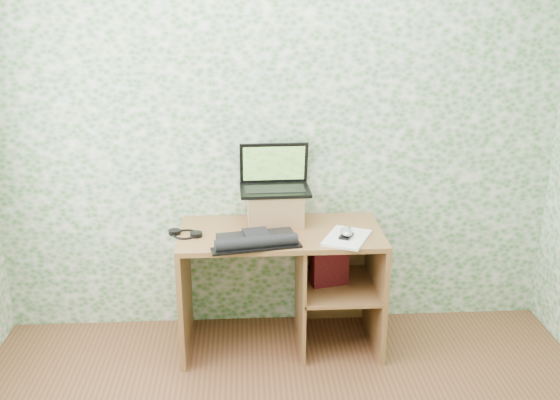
{
  "coord_description": "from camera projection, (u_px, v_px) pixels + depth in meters",
  "views": [
    {
      "loc": [
        -0.21,
        -2.0,
        2.1
      ],
      "look_at": [
        -0.01,
        1.39,
        0.96
      ],
      "focal_mm": 40.0,
      "sensor_mm": 36.0,
      "label": 1
    }
  ],
  "objects": [
    {
      "name": "pen",
      "position": [
        350.0,
        232.0,
        3.64
      ],
      "size": [
        0.02,
        0.14,
        0.01
      ],
      "primitive_type": "cylinder",
      "rotation": [
        1.57,
        0.0,
        -0.11
      ],
      "color": "black",
      "rests_on": "notepad"
    },
    {
      "name": "red_box",
      "position": [
        330.0,
        265.0,
        3.78
      ],
      "size": [
        0.23,
        0.12,
        0.27
      ],
      "primitive_type": "cube",
      "rotation": [
        0.0,
        0.0,
        0.22
      ],
      "color": "maroon",
      "rests_on": "desk"
    },
    {
      "name": "laptop",
      "position": [
        274.0,
        179.0,
        3.79
      ],
      "size": [
        0.43,
        0.31,
        0.28
      ],
      "rotation": [
        0.0,
        0.0,
        0.03
      ],
      "color": "black",
      "rests_on": "riser"
    },
    {
      "name": "desk",
      "position": [
        293.0,
        270.0,
        3.81
      ],
      "size": [
        1.2,
        0.6,
        0.75
      ],
      "color": "brown",
      "rests_on": "floor"
    },
    {
      "name": "headphones",
      "position": [
        185.0,
        234.0,
        3.63
      ],
      "size": [
        0.2,
        0.19,
        0.03
      ],
      "rotation": [
        0.0,
        0.0,
        -0.34
      ],
      "color": "black",
      "rests_on": "desk"
    },
    {
      "name": "wall_back",
      "position": [
        278.0,
        129.0,
        3.81
      ],
      "size": [
        3.5,
        0.0,
        3.5
      ],
      "primitive_type": "plane",
      "rotation": [
        1.57,
        0.0,
        0.0
      ],
      "color": "silver",
      "rests_on": "ground"
    },
    {
      "name": "notepad",
      "position": [
        347.0,
        238.0,
        3.57
      ],
      "size": [
        0.33,
        0.38,
        0.01
      ],
      "primitive_type": "cube",
      "rotation": [
        0.0,
        0.0,
        -0.44
      ],
      "color": "silver",
      "rests_on": "desk"
    },
    {
      "name": "mouse",
      "position": [
        346.0,
        234.0,
        3.56
      ],
      "size": [
        0.11,
        0.13,
        0.04
      ],
      "primitive_type": "ellipsoid",
      "rotation": [
        0.0,
        0.0,
        -0.48
      ],
      "color": "silver",
      "rests_on": "notepad"
    },
    {
      "name": "riser",
      "position": [
        275.0,
        207.0,
        3.8
      ],
      "size": [
        0.34,
        0.29,
        0.2
      ],
      "primitive_type": "cube",
      "rotation": [
        0.0,
        0.0,
        0.03
      ],
      "color": "olive",
      "rests_on": "desk"
    },
    {
      "name": "keyboard",
      "position": [
        256.0,
        240.0,
        3.5
      ],
      "size": [
        0.51,
        0.33,
        0.07
      ],
      "rotation": [
        0.0,
        0.0,
        0.18
      ],
      "color": "black",
      "rests_on": "desk"
    }
  ]
}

